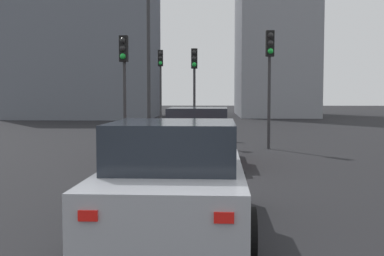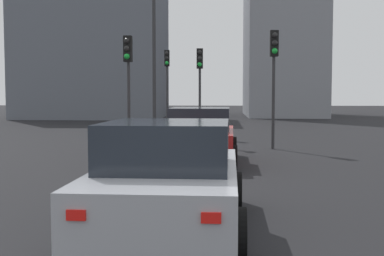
{
  "view_description": "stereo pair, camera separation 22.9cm",
  "coord_description": "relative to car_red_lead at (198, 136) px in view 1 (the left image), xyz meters",
  "views": [
    {
      "loc": [
        -5.53,
        -0.41,
        1.93
      ],
      "look_at": [
        5.22,
        0.03,
        1.2
      ],
      "focal_mm": 46.12,
      "sensor_mm": 36.0,
      "label": 1
    },
    {
      "loc": [
        -5.51,
        -0.63,
        1.93
      ],
      "look_at": [
        5.22,
        0.03,
        1.2
      ],
      "focal_mm": 46.12,
      "sensor_mm": 36.0,
      "label": 2
    }
  ],
  "objects": [
    {
      "name": "traffic_light_near_left",
      "position": [
        3.24,
        2.67,
        2.1
      ],
      "size": [
        0.33,
        0.3,
        3.96
      ],
      "rotation": [
        0.0,
        0.0,
        3.0
      ],
      "color": "#2D2D30",
      "rests_on": "ground_plane"
    },
    {
      "name": "street_lamp_kerbside",
      "position": [
        8.26,
        2.45,
        4.05
      ],
      "size": [
        0.56,
        0.36,
        8.27
      ],
      "color": "#2D2D30",
      "rests_on": "ground_plane"
    },
    {
      "name": "traffic_light_near_right",
      "position": [
        13.74,
        2.49,
        2.4
      ],
      "size": [
        0.32,
        0.29,
        4.4
      ],
      "rotation": [
        0.0,
        0.0,
        3.19
      ],
      "color": "#2D2D30",
      "rests_on": "ground_plane"
    },
    {
      "name": "car_red_lead",
      "position": [
        0.0,
        0.0,
        0.0
      ],
      "size": [
        4.07,
        2.11,
        1.56
      ],
      "rotation": [
        0.0,
        0.0,
        -0.02
      ],
      "color": "maroon",
      "rests_on": "ground_plane"
    },
    {
      "name": "building_facade_center",
      "position": [
        27.02,
        10.02,
        5.5
      ],
      "size": [
        9.29,
        11.34,
        12.51
      ],
      "primitive_type": "cube",
      "color": "slate",
      "rests_on": "ground_plane"
    },
    {
      "name": "traffic_light_far_left",
      "position": [
        3.63,
        -2.41,
        2.24
      ],
      "size": [
        0.32,
        0.29,
        4.16
      ],
      "rotation": [
        0.0,
        0.0,
        3.2
      ],
      "color": "#2D2D30",
      "rests_on": "ground_plane"
    },
    {
      "name": "car_silver_second",
      "position": [
        -6.96,
        0.14,
        0.0
      ],
      "size": [
        4.25,
        2.17,
        1.56
      ],
      "rotation": [
        0.0,
        0.0,
        -0.02
      ],
      "color": "#A8AAB2",
      "rests_on": "ground_plane"
    },
    {
      "name": "traffic_light_far_right",
      "position": [
        8.55,
        0.42,
        2.13
      ],
      "size": [
        0.32,
        0.28,
        4.0
      ],
      "rotation": [
        0.0,
        0.0,
        3.14
      ],
      "color": "#2D2D30",
      "rests_on": "ground_plane"
    },
    {
      "name": "building_facade_left",
      "position": [
        32.0,
        -5.98,
        7.58
      ],
      "size": [
        12.61,
        6.46,
        16.67
      ],
      "primitive_type": "cube",
      "color": "gray",
      "rests_on": "ground_plane"
    }
  ]
}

